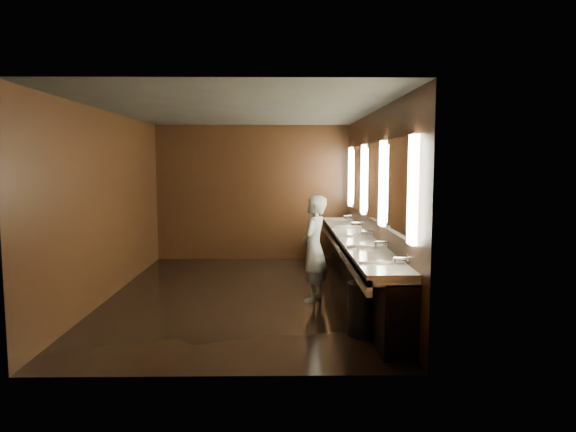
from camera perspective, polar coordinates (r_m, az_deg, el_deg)
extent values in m
plane|color=black|center=(8.01, -5.07, -8.77)|extent=(6.00, 6.00, 0.00)
cube|color=#2D2D2B|center=(7.78, -5.26, 11.59)|extent=(4.00, 6.00, 0.02)
cube|color=black|center=(10.76, -3.96, 2.59)|extent=(4.00, 0.02, 2.80)
cube|color=black|center=(4.80, -7.86, -1.69)|extent=(4.00, 0.02, 2.80)
cube|color=black|center=(8.17, -19.29, 1.18)|extent=(0.02, 6.00, 2.80)
cube|color=black|center=(7.88, 9.51, 1.27)|extent=(0.02, 6.00, 2.80)
cube|color=black|center=(7.99, 8.11, -5.86)|extent=(0.36, 5.40, 0.81)
cube|color=silver|center=(7.90, 7.47, -2.71)|extent=(0.55, 5.40, 0.12)
cube|color=silver|center=(7.88, 5.70, -3.29)|extent=(0.06, 5.40, 0.18)
cylinder|color=silver|center=(5.77, 12.46, -4.60)|extent=(0.18, 0.04, 0.04)
cylinder|color=silver|center=(6.83, 10.35, -2.92)|extent=(0.18, 0.04, 0.04)
cylinder|color=silver|center=(7.90, 8.81, -1.69)|extent=(0.18, 0.04, 0.04)
cylinder|color=silver|center=(8.98, 7.65, -0.75)|extent=(0.18, 0.04, 0.04)
cylinder|color=silver|center=(10.07, 6.73, -0.02)|extent=(0.18, 0.04, 0.04)
cube|color=#FFF2C5|center=(5.51, 13.72, 2.83)|extent=(0.06, 0.22, 1.15)
cube|color=white|center=(6.29, 12.03, 3.24)|extent=(0.03, 1.32, 1.15)
cube|color=#FFF2C5|center=(7.07, 10.48, 3.56)|extent=(0.06, 0.23, 1.15)
cube|color=white|center=(7.85, 9.44, 3.82)|extent=(0.03, 1.32, 1.15)
cube|color=#FFF2C5|center=(8.64, 8.40, 4.02)|extent=(0.06, 0.23, 1.15)
cube|color=white|center=(9.43, 7.72, 4.20)|extent=(0.03, 1.32, 1.15)
cube|color=#FFF2C5|center=(10.22, 6.97, 4.34)|extent=(0.06, 0.22, 1.15)
imported|color=#97B4E1|center=(7.55, 2.89, -3.62)|extent=(0.55, 0.66, 1.56)
cylinder|color=black|center=(6.22, 8.46, -10.16)|extent=(0.52, 0.52, 0.63)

